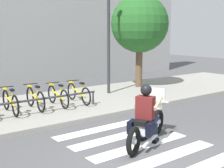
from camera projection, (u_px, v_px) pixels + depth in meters
ground_plane at (150, 163)px, 6.17m from camera, size 48.00×48.00×0.00m
sidewalk at (40, 108)px, 10.34m from camera, size 24.00×4.40×0.15m
crosswalk_stripe_2 at (166, 157)px, 6.45m from camera, size 2.80×0.40×0.01m
crosswalk_stripe_3 at (141, 146)px, 7.08m from camera, size 2.80×0.40×0.01m
crosswalk_stripe_4 at (119, 137)px, 7.71m from camera, size 2.80×0.40×0.01m
crosswalk_stripe_5 at (101, 129)px, 8.34m from camera, size 2.80×0.40×0.01m
motorcycle at (148, 125)px, 7.18m from camera, size 2.10×1.13×1.23m
rider at (147, 110)px, 7.06m from camera, size 0.76×0.70×1.44m
bicycle_1 at (10, 102)px, 9.32m from camera, size 0.48×1.67×0.79m
bicycle_2 at (35, 98)px, 9.80m from camera, size 0.48×1.64×0.80m
bicycle_3 at (58, 96)px, 10.28m from camera, size 0.48×1.66×0.76m
bicycle_4 at (78, 93)px, 10.76m from camera, size 0.48×1.71×0.76m
bike_rack at (42, 100)px, 9.36m from camera, size 3.82×0.07×0.49m
street_lamp at (109, 28)px, 12.11m from camera, size 0.28×0.28×4.62m
tree_near_rack at (140, 24)px, 13.60m from camera, size 2.58×2.58×4.28m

